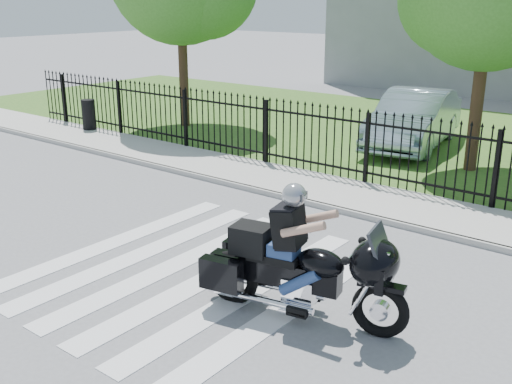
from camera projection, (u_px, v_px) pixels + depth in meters
The scene contains 9 objects.
ground at pixel (192, 271), 10.00m from camera, with size 120.00×120.00×0.00m, color slate.
crosswalk at pixel (192, 271), 10.00m from camera, with size 5.00×5.50×0.01m, color silver, non-canonical shape.
sidewalk at pixel (344, 194), 13.73m from camera, with size 40.00×2.00×0.12m, color #ADAAA3.
curb at pixel (321, 205), 12.98m from camera, with size 40.00×0.12×0.12m, color #ADAAA3.
grass_strip at pixel (455, 141), 18.98m from camera, with size 40.00×12.00×0.02m, color #305B1F.
iron_fence at pixel (367, 150), 14.21m from camera, with size 26.00×0.04×1.80m.
motorcycle_rider at pixel (297, 263), 8.36m from camera, with size 3.02×1.40×2.02m.
parked_car at pixel (414, 119), 18.05m from camera, with size 1.79×5.14×1.69m, color #96AFBC.
litter_bin at pixel (89, 114), 20.08m from camera, with size 0.44×0.44×1.00m, color black.
Camera 1 is at (6.44, -6.51, 4.35)m, focal length 42.00 mm.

